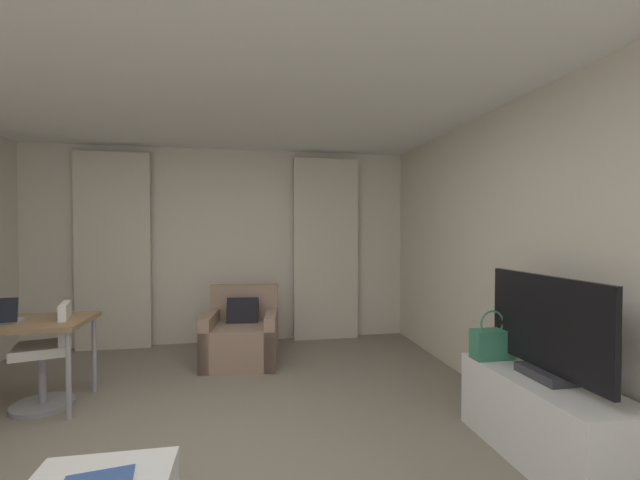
% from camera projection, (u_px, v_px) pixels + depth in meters
% --- Properties ---
extents(ground_plane, '(12.00, 12.00, 0.00)m').
position_uv_depth(ground_plane, '(201.00, 470.00, 2.55)').
color(ground_plane, gray).
extents(wall_window, '(5.12, 0.06, 2.60)m').
position_uv_depth(wall_window, '(225.00, 246.00, 5.51)').
color(wall_window, beige).
rests_on(wall_window, ground).
extents(wall_right, '(0.06, 6.12, 2.60)m').
position_uv_depth(wall_right, '(557.00, 259.00, 2.98)').
color(wall_right, beige).
rests_on(wall_right, ground).
extents(ceiling, '(5.12, 6.12, 0.06)m').
position_uv_depth(ceiling, '(198.00, 48.00, 2.49)').
color(ceiling, white).
rests_on(ceiling, wall_left).
extents(curtain_left_panel, '(0.90, 0.06, 2.50)m').
position_uv_depth(curtain_left_panel, '(113.00, 251.00, 5.13)').
color(curtain_left_panel, beige).
rests_on(curtain_left_panel, ground).
extents(curtain_right_panel, '(0.90, 0.06, 2.50)m').
position_uv_depth(curtain_right_panel, '(326.00, 249.00, 5.62)').
color(curtain_right_panel, beige).
rests_on(curtain_right_panel, ground).
extents(armchair, '(0.89, 0.88, 0.85)m').
position_uv_depth(armchair, '(242.00, 337.00, 4.65)').
color(armchair, '#997A66').
rests_on(armchair, ground).
extents(desk_chair, '(0.49, 0.49, 0.88)m').
position_uv_depth(desk_chair, '(48.00, 361.00, 3.47)').
color(desk_chair, gray).
rests_on(desk_chair, ground).
extents(tv_console, '(0.50, 1.20, 0.54)m').
position_uv_depth(tv_console, '(544.00, 419.00, 2.66)').
color(tv_console, white).
rests_on(tv_console, ground).
extents(tv_flatscreen, '(0.20, 1.05, 0.67)m').
position_uv_depth(tv_flatscreen, '(546.00, 330.00, 2.64)').
color(tv_flatscreen, '#333338').
rests_on(tv_flatscreen, tv_console).
extents(handbag_primary, '(0.30, 0.14, 0.37)m').
position_uv_depth(handbag_primary, '(492.00, 343.00, 3.06)').
color(handbag_primary, '#387F5B').
rests_on(handbag_primary, tv_console).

